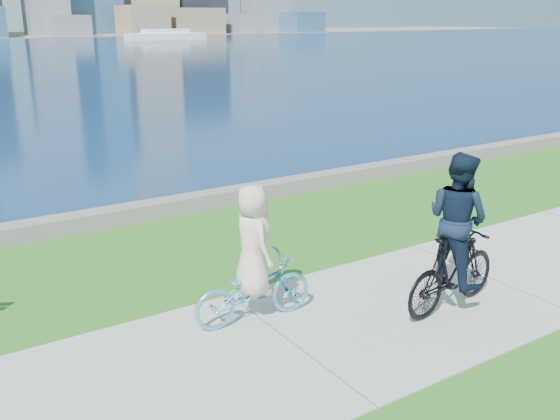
{
  "coord_description": "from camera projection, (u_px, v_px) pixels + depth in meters",
  "views": [
    {
      "loc": [
        -4.21,
        -6.21,
        4.26
      ],
      "look_at": [
        1.24,
        2.19,
        1.1
      ],
      "focal_mm": 40.0,
      "sensor_mm": 36.0,
      "label": 1
    }
  ],
  "objects": [
    {
      "name": "cyclist_man",
      "position": [
        455.0,
        245.0,
        9.11
      ],
      "size": [
        0.83,
        2.05,
        2.4
      ],
      "rotation": [
        0.0,
        0.0,
        1.68
      ],
      "color": "black",
      "rests_on": "ground"
    },
    {
      "name": "seawall",
      "position": [
        130.0,
        213.0,
        13.34
      ],
      "size": [
        90.0,
        0.5,
        0.35
      ],
      "primitive_type": "cube",
      "color": "slate",
      "rests_on": "ground"
    },
    {
      "name": "ferry_far",
      "position": [
        166.0,
        35.0,
        104.33
      ],
      "size": [
        13.22,
        3.78,
        1.79
      ],
      "color": "white",
      "rests_on": "ground"
    },
    {
      "name": "cyclist_woman",
      "position": [
        253.0,
        272.0,
        8.82
      ],
      "size": [
        0.76,
        1.87,
        2.02
      ],
      "rotation": [
        0.0,
        0.0,
        1.5
      ],
      "color": "#5AACDA",
      "rests_on": "ground"
    },
    {
      "name": "ground",
      "position": [
        291.0,
        343.0,
        8.44
      ],
      "size": [
        320.0,
        320.0,
        0.0
      ],
      "primitive_type": "plane",
      "color": "#27641A",
      "rests_on": "ground"
    },
    {
      "name": "concrete_path",
      "position": [
        291.0,
        342.0,
        8.43
      ],
      "size": [
        80.0,
        3.5,
        0.02
      ],
      "primitive_type": "cube",
      "color": "#A7A7A2",
      "rests_on": "ground"
    }
  ]
}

